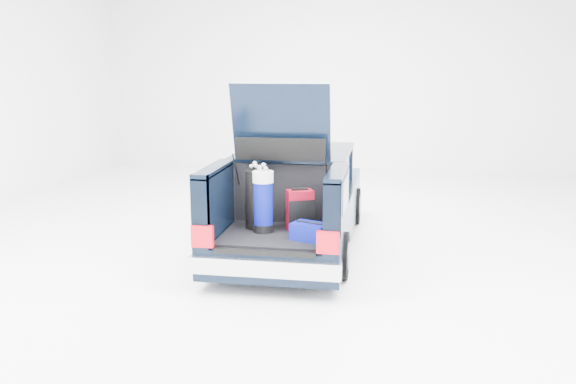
% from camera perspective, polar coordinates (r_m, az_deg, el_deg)
% --- Properties ---
extents(ground, '(14.00, 14.00, 0.00)m').
position_cam_1_polar(ground, '(9.28, 0.52, -5.01)').
color(ground, white).
rests_on(ground, ground).
extents(car, '(1.87, 4.65, 2.47)m').
position_cam_1_polar(car, '(9.20, 0.63, -0.81)').
color(car, black).
rests_on(car, ground).
extents(red_suitcase, '(0.39, 0.34, 0.55)m').
position_cam_1_polar(red_suitcase, '(7.83, 1.10, -1.70)').
color(red_suitcase, '#650311').
rests_on(red_suitcase, car).
extents(black_golf_bag, '(0.32, 0.36, 0.87)m').
position_cam_1_polar(black_golf_bag, '(7.86, -3.15, -0.65)').
color(black_golf_bag, black).
rests_on(black_golf_bag, car).
extents(blue_golf_bag, '(0.28, 0.28, 0.89)m').
position_cam_1_polar(blue_golf_bag, '(7.70, -2.33, -0.84)').
color(blue_golf_bag, black).
rests_on(blue_golf_bag, car).
extents(blue_duffel, '(0.51, 0.42, 0.23)m').
position_cam_1_polar(blue_duffel, '(7.42, 2.08, -3.71)').
color(blue_duffel, '#050A74').
rests_on(blue_duffel, car).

